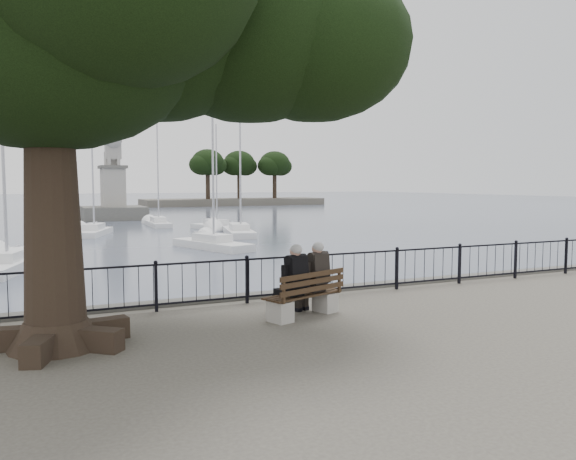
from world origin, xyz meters
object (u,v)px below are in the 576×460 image
person_left (291,284)px  lion_monument (113,197)px  person_right (313,280)px  bench (305,301)px  tree (98,4)px

person_left → lion_monument: size_ratio=0.17×
person_left → person_right: size_ratio=1.00×
bench → lion_monument: bearing=87.2°
lion_monument → tree: bearing=-97.2°
bench → lion_monument: (2.39, 49.11, 0.91)m
person_left → tree: size_ratio=0.14×
tree → lion_monument: 49.76m
person_left → person_right: same height
bench → person_right: bearing=36.5°
person_left → lion_monument: bearing=86.9°
bench → person_right: 0.50m
person_left → lion_monument: lion_monument is taller
person_right → tree: 6.38m
person_left → person_right: (0.58, 0.21, 0.00)m
tree → bench: bearing=1.1°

